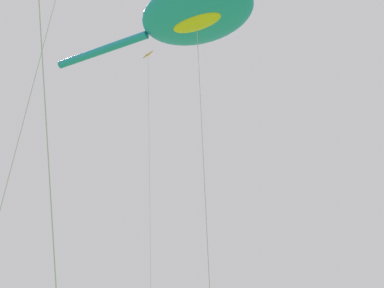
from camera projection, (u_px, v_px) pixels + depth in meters
name	position (u px, v px, depth m)	size (l,w,h in m)	color
big_show_kite	(193.00, 16.00, 20.11)	(5.71, 10.73, 16.70)	#1E8CBF
small_kite_triangle_green	(148.00, 83.00, 28.55)	(1.33, 3.49, 21.06)	orange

